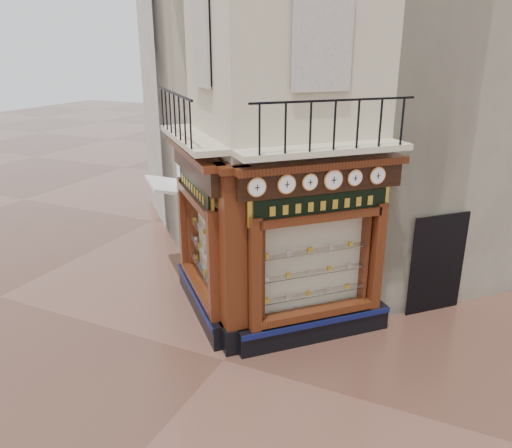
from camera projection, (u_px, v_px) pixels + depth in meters
The scene contains 17 objects.
ground at pixel (223, 360), 10.19m from camera, with size 80.00×80.00×0.00m, color #4F3024.
main_building at pixel (327, 49), 13.44m from camera, with size 8.00×8.00×12.00m, color beige.
neighbour_left at pixel (278, 64), 16.71m from camera, with size 8.00×8.00×11.00m, color beige.
neighbour_right at pixel (432, 67), 14.74m from camera, with size 8.00×8.00×11.00m, color beige.
shopfront_left at pixel (200, 235), 11.43m from camera, with size 2.86×2.86×3.98m.
shopfront_right at pixel (317, 255), 10.31m from camera, with size 2.86×2.86×3.98m.
corner_pilaster at pixel (233, 264), 9.97m from camera, with size 0.85×0.85×3.98m.
balcony at pixel (254, 143), 10.05m from camera, with size 5.94×2.97×1.03m.
clock_a at pixel (257, 187), 9.14m from camera, with size 0.30×0.30×0.38m.
clock_b at pixel (286, 184), 9.33m from camera, with size 0.30×0.30×0.38m.
clock_c at pixel (310, 182), 9.49m from camera, with size 0.27×0.27×0.34m.
clock_d at pixel (333, 180), 9.65m from camera, with size 0.33×0.33×0.41m.
clock_e at pixel (355, 178), 9.80m from camera, with size 0.27×0.27×0.34m.
clock_f at pixel (377, 175), 9.97m from camera, with size 0.29×0.29×0.36m.
awning at pixel (173, 273), 14.10m from camera, with size 1.65×0.99×0.08m, color silver, non-canonical shape.
signboard_left at pixel (195, 188), 11.03m from camera, with size 2.07×2.07×0.55m.
signboard_right at pixel (321, 205), 9.87m from camera, with size 2.24×2.24×0.60m.
Camera 1 is at (4.26, -7.58, 6.04)m, focal length 35.00 mm.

